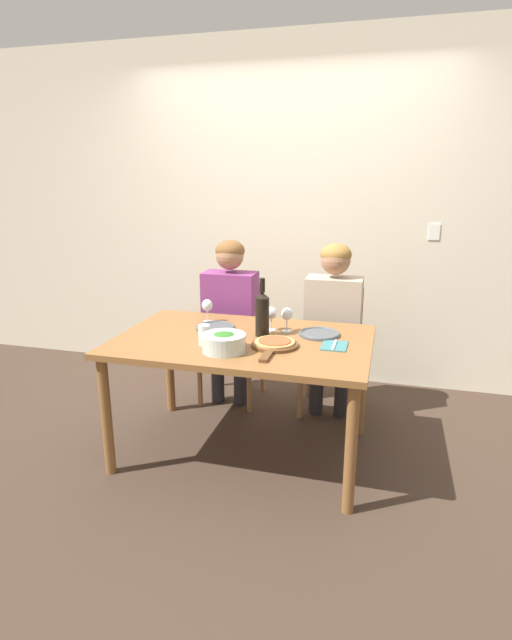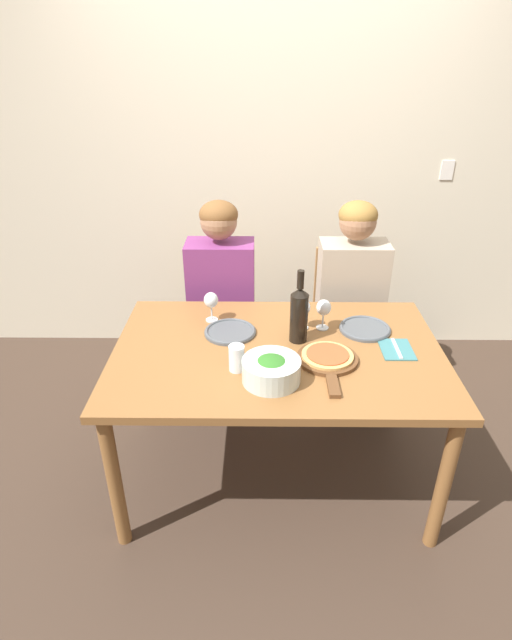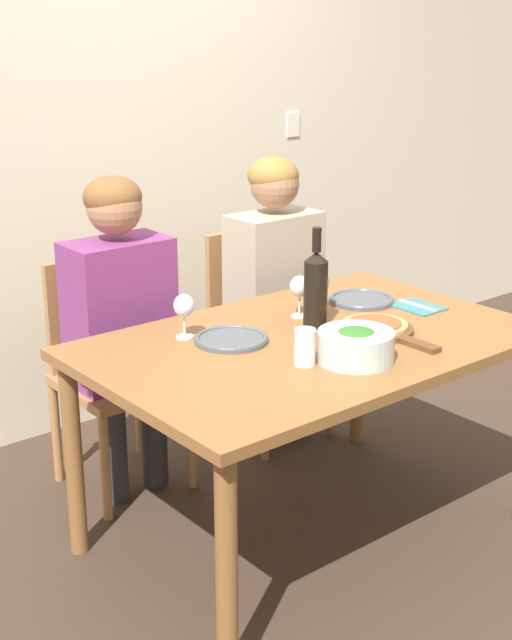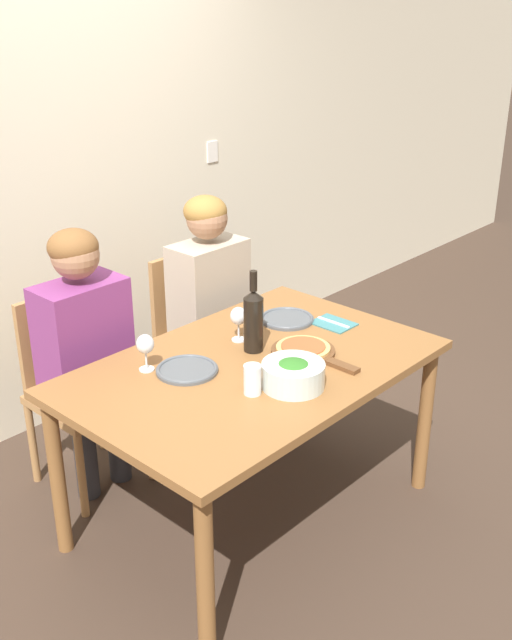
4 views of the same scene
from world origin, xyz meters
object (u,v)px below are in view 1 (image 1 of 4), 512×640
Objects in this scene: chair_right at (333,344)px; wine_glass_left at (207,306)px; pizza_on_board at (274,344)px; wine_glass_centre at (271,314)px; broccoli_bowl at (224,342)px; wine_bottle at (262,313)px; dinner_plate_right at (319,334)px; water_tumbler at (204,335)px; chair_left at (235,336)px; fork_on_napkin at (334,346)px; person_man at (333,315)px; wine_glass_right at (287,315)px; person_woman at (230,307)px; dinner_plate_left at (215,327)px.

wine_glass_left reaches higher than chair_right.
wine_glass_centre reaches higher than pizza_on_board.
wine_bottle is at bearing 68.13° from broccoli_bowl.
pizza_on_board is at bearing -127.31° from dinner_plate_right.
water_tumbler is (-0.14, 0.08, 0.01)m from broccoli_bowl.
wine_bottle reaches higher than broccoli_bowl.
chair_left reaches higher than fork_on_napkin.
person_man is 0.71m from wine_bottle.
person_man is at bearing 54.06° from water_tumbler.
wine_glass_right is at bearing 42.12° from water_tumbler.
person_man is 0.82m from pizza_on_board.
wine_glass_centre is (0.16, 0.43, 0.05)m from broccoli_bowl.
person_woman is 0.94m from pizza_on_board.
person_man is 0.60m from wine_glass_centre.
chair_right is at bearing 64.11° from wine_bottle.
wine_glass_right is at bearing 59.66° from broccoli_bowl.
wine_glass_centre is 0.46m from fork_on_napkin.
person_woman and person_man have the same top height.
pizza_on_board is 2.67× the size of wine_glass_left.
chair_right is 0.85m from fork_on_napkin.
chair_right is 3.72× the size of broccoli_bowl.
broccoli_bowl is 1.32× the size of fork_on_napkin.
person_woman is 8.07× the size of wine_glass_centre.
wine_bottle reaches higher than dinner_plate_left.
wine_bottle is at bearing -163.55° from dinner_plate_right.
person_man is (0.00, -0.11, 0.25)m from chair_right.
dinner_plate_left is at bearing -52.39° from wine_glass_left.
person_woman is 0.66m from wine_glass_centre.
dinner_plate_right is 1.61× the size of wine_glass_right.
wine_glass_right is 0.54m from water_tumbler.
dinner_plate_left is at bearing 116.21° from broccoli_bowl.
chair_right is at bearing 34.80° from wine_glass_left.
person_woman is 0.89m from dinner_plate_right.
person_woman is 1.09m from fork_on_napkin.
broccoli_bowl is at bearing -75.30° from chair_left.
chair_right is 0.27m from person_man.
fork_on_napkin is at bearing -59.16° from dinner_plate_right.
chair_right is at bearing 75.51° from pizza_on_board.
pizza_on_board is 0.31m from wine_glass_right.
wine_glass_right reaches higher than chair_left.
wine_glass_left is 0.46m from water_tumbler.
broccoli_bowl is at bearing -137.48° from dinner_plate_right.
person_man reaches higher than wine_glass_left.
person_woman is at bearing -90.00° from chair_left.
water_tumbler is at bearing -167.29° from fork_on_napkin.
wine_bottle is at bearing -115.89° from chair_right.
chair_left is 0.64m from wine_glass_left.
chair_left is at bearing 131.06° from wine_glass_right.
wine_bottle is 3.03× the size of water_tumbler.
chair_left is 3.72× the size of broccoli_bowl.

